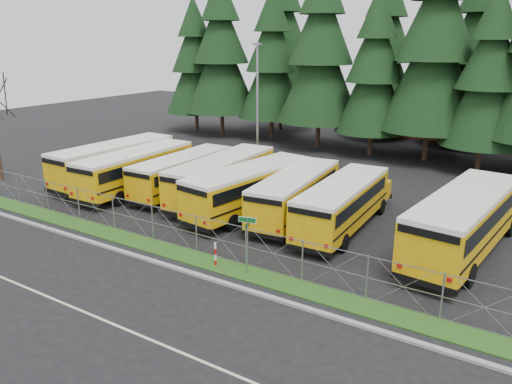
% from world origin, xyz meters
% --- Properties ---
extents(ground, '(120.00, 120.00, 0.00)m').
position_xyz_m(ground, '(0.00, 0.00, 0.00)').
color(ground, black).
rests_on(ground, ground).
extents(curb, '(50.00, 0.25, 0.12)m').
position_xyz_m(curb, '(0.00, -3.10, 0.06)').
color(curb, gray).
rests_on(curb, ground).
extents(grass_verge, '(50.00, 1.40, 0.06)m').
position_xyz_m(grass_verge, '(0.00, -1.70, 0.03)').
color(grass_verge, '#1E4B15').
rests_on(grass_verge, ground).
extents(road_lane_line, '(50.00, 0.12, 0.01)m').
position_xyz_m(road_lane_line, '(0.00, -8.00, 0.01)').
color(road_lane_line, beige).
rests_on(road_lane_line, ground).
extents(chainlink_fence, '(44.00, 0.10, 2.00)m').
position_xyz_m(chainlink_fence, '(0.00, -1.00, 1.00)').
color(chainlink_fence, gray).
rests_on(chainlink_fence, ground).
extents(brick_building, '(22.00, 10.00, 6.00)m').
position_xyz_m(brick_building, '(6.00, 40.00, 3.00)').
color(brick_building, brown).
rests_on(brick_building, ground).
extents(bus_0, '(3.18, 11.75, 3.06)m').
position_xyz_m(bus_0, '(-14.01, 5.94, 1.53)').
color(bus_0, '#D59106').
rests_on(bus_0, ground).
extents(bus_1, '(2.93, 11.34, 2.96)m').
position_xyz_m(bus_1, '(-11.19, 5.32, 1.48)').
color(bus_1, '#D59106').
rests_on(bus_1, ground).
extents(bus_2, '(2.69, 10.45, 2.73)m').
position_xyz_m(bus_2, '(-8.11, 6.69, 1.36)').
color(bus_2, '#D59106').
rests_on(bus_2, ground).
extents(bus_3, '(3.29, 11.52, 2.99)m').
position_xyz_m(bus_3, '(-4.77, 6.79, 1.49)').
color(bus_3, '#D59106').
rests_on(bus_3, ground).
extents(bus_4, '(4.16, 11.53, 2.96)m').
position_xyz_m(bus_4, '(-1.87, 5.76, 1.48)').
color(bus_4, '#D59106').
rests_on(bus_4, ground).
extents(bus_5, '(3.55, 10.85, 2.79)m').
position_xyz_m(bus_5, '(0.85, 6.44, 1.40)').
color(bus_5, '#D59106').
rests_on(bus_5, ground).
extents(bus_6, '(3.01, 10.92, 2.84)m').
position_xyz_m(bus_6, '(4.03, 6.10, 1.42)').
color(bus_6, '#D59106').
rests_on(bus_6, ground).
extents(bus_east, '(4.17, 12.60, 3.24)m').
position_xyz_m(bus_east, '(10.50, 6.15, 1.62)').
color(bus_east, '#D59106').
rests_on(bus_east, ground).
extents(street_sign, '(0.82, 0.54, 2.81)m').
position_xyz_m(street_sign, '(2.55, -1.71, 2.03)').
color(street_sign, gray).
rests_on(street_sign, ground).
extents(striped_bollard, '(0.11, 0.11, 1.20)m').
position_xyz_m(striped_bollard, '(0.78, -1.80, 0.60)').
color(striped_bollard, '#B20C0C').
rests_on(striped_bollard, ground).
extents(light_standard, '(0.70, 0.35, 10.14)m').
position_xyz_m(light_standard, '(-7.32, 14.86, 5.50)').
color(light_standard, gray).
rests_on(light_standard, ground).
extents(conifer_0, '(6.82, 6.82, 15.09)m').
position_xyz_m(conifer_0, '(-23.17, 26.62, 7.55)').
color(conifer_0, black).
rests_on(conifer_0, ground).
extents(conifer_1, '(7.88, 7.88, 17.42)m').
position_xyz_m(conifer_1, '(-19.32, 26.45, 8.71)').
color(conifer_1, black).
rests_on(conifer_1, ground).
extents(conifer_2, '(7.15, 7.15, 15.81)m').
position_xyz_m(conifer_2, '(-13.32, 27.26, 7.90)').
color(conifer_2, black).
rests_on(conifer_2, ground).
extents(conifer_3, '(8.10, 8.10, 17.92)m').
position_xyz_m(conifer_3, '(-7.01, 25.68, 8.96)').
color(conifer_3, black).
rests_on(conifer_3, ground).
extents(conifer_4, '(6.71, 6.71, 14.83)m').
position_xyz_m(conifer_4, '(-1.40, 25.18, 7.42)').
color(conifer_4, black).
rests_on(conifer_4, ground).
extents(conifer_5, '(8.66, 8.66, 19.14)m').
position_xyz_m(conifer_5, '(3.56, 25.59, 9.57)').
color(conifer_5, black).
rests_on(conifer_5, ground).
extents(conifer_6, '(6.65, 6.65, 14.70)m').
position_xyz_m(conifer_6, '(8.21, 24.15, 7.35)').
color(conifer_6, black).
rests_on(conifer_6, ground).
extents(conifer_10, '(8.54, 8.54, 18.90)m').
position_xyz_m(conifer_10, '(-15.31, 32.73, 9.45)').
color(conifer_10, black).
rests_on(conifer_10, ground).
extents(conifer_11, '(8.07, 8.07, 17.85)m').
position_xyz_m(conifer_11, '(-3.53, 33.71, 8.92)').
color(conifer_11, black).
rests_on(conifer_11, ground).
extents(conifer_12, '(8.19, 8.19, 18.11)m').
position_xyz_m(conifer_12, '(5.48, 33.84, 9.06)').
color(conifer_12, black).
rests_on(conifer_12, ground).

